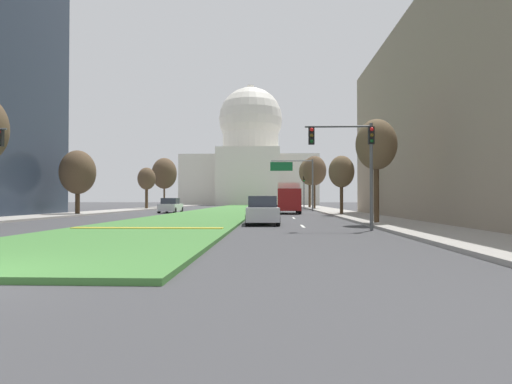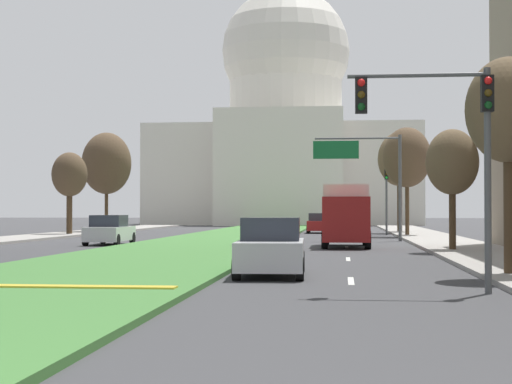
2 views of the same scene
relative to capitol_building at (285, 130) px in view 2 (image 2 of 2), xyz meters
The scene contains 20 objects.
ground_plane 51.63m from the capitol_building, 90.00° to the right, with size 260.00×260.00×0.00m, color #3D3D3F.
grass_median 56.56m from the capitol_building, 90.00° to the right, with size 7.99×91.40×0.14m, color #427A38.
median_curb_nose 89.73m from the capitol_building, 90.00° to the right, with size 7.19×0.50×0.04m, color gold.
lane_dashes_right 67.75m from the capitol_building, 83.46° to the right, with size 0.16×36.87×0.01m.
sidewalk_right 62.93m from the capitol_building, 77.67° to the right, with size 4.00×91.40×0.15m, color #9E9991.
capitol_building is the anchor object (origin of this frame).
traffic_light_near_right 88.99m from the capitol_building, 83.62° to the right, with size 3.34×0.35×5.20m.
traffic_light_far_right 47.14m from the capitol_building, 76.65° to the right, with size 0.28×0.35×5.20m.
overhead_guide_sign 57.84m from the capitol_building, 81.07° to the right, with size 5.39×0.20×6.50m.
street_tree_right_near 84.87m from the capitol_building, 81.83° to the right, with size 2.39×2.39×6.23m.
street_tree_right_mid 71.24m from the capitol_building, 80.00° to the right, with size 2.37×2.37×5.55m.
street_tree_left_far 50.78m from the capitol_building, 104.57° to the right, with size 2.61×2.61×6.15m.
street_tree_right_far 50.28m from the capitol_building, 76.13° to the right, with size 3.40×3.40×7.76m.
street_tree_left_distant 43.70m from the capitol_building, 105.96° to the right, with size 4.05×4.05×8.26m.
street_tree_right_distant 41.88m from the capitol_building, 73.11° to the right, with size 3.52×3.52×8.25m.
sedan_lead_stopped 84.36m from the capitol_building, 86.37° to the right, with size 2.10×4.31×1.70m.
sedan_midblock 64.66m from the capitol_building, 94.78° to the right, with size 1.95×4.24×1.63m.
sedan_distant 53.62m from the capitol_building, 81.35° to the right, with size 2.08×4.29×1.75m.
sedan_far_horizon 41.84m from the capitol_building, 82.19° to the right, with size 1.93×4.36×1.63m.
box_truck_delivery 65.89m from the capitol_building, 83.33° to the right, with size 2.40×6.40×3.20m.
Camera 2 is at (7.35, -6.41, 1.94)m, focal length 57.75 mm.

